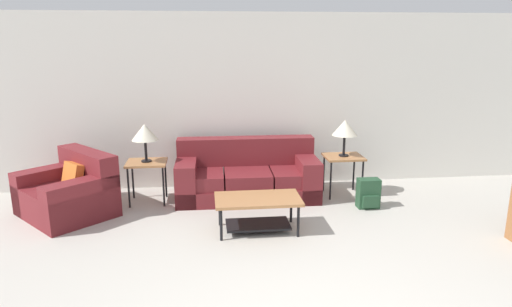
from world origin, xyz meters
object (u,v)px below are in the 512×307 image
at_px(side_table_right, 343,160).
at_px(backpack, 368,194).
at_px(armchair, 69,193).
at_px(coffee_table, 258,206).
at_px(side_table_left, 147,166).
at_px(couch, 247,177).
at_px(table_lamp_left, 145,133).
at_px(table_lamp_right, 345,128).

xyz_separation_m(side_table_right, backpack, (0.19, -0.55, -0.33)).
height_order(armchair, coffee_table, armchair).
bearing_deg(side_table_left, couch, 2.99).
xyz_separation_m(armchair, side_table_right, (3.73, 0.34, 0.23)).
height_order(armchair, table_lamp_left, table_lamp_left).
bearing_deg(coffee_table, side_table_right, 39.90).
height_order(armchair, side_table_right, armchair).
xyz_separation_m(table_lamp_left, backpack, (2.97, -0.55, -0.80)).
relative_size(coffee_table, table_lamp_right, 1.92).
distance_m(couch, table_lamp_right, 1.55).
height_order(table_lamp_left, backpack, table_lamp_left).
bearing_deg(side_table_right, table_lamp_left, 180.00).
xyz_separation_m(side_table_left, table_lamp_right, (2.78, 0.00, 0.47)).
bearing_deg(table_lamp_left, side_table_left, -45.00).
bearing_deg(coffee_table, armchair, 161.14).
bearing_deg(side_table_right, couch, 177.01).
distance_m(side_table_left, table_lamp_left, 0.47).
bearing_deg(table_lamp_right, table_lamp_left, 180.00).
distance_m(armchair, coffee_table, 2.49).
bearing_deg(backpack, side_table_right, 109.45).
bearing_deg(table_lamp_right, coffee_table, -140.10).
distance_m(coffee_table, table_lamp_right, 1.92).
relative_size(couch, armchair, 1.39).
bearing_deg(side_table_left, table_lamp_left, 135.00).
height_order(coffee_table, table_lamp_right, table_lamp_right).
distance_m(side_table_left, table_lamp_right, 2.82).
relative_size(table_lamp_left, backpack, 1.31).
bearing_deg(side_table_left, coffee_table, -39.35).
bearing_deg(coffee_table, side_table_left, 140.65).
height_order(side_table_right, backpack, side_table_right).
relative_size(armchair, table_lamp_right, 2.76).
distance_m(couch, side_table_right, 1.41).
bearing_deg(side_table_right, backpack, -70.55).
bearing_deg(table_lamp_left, armchair, -160.13).
relative_size(couch, side_table_right, 3.42).
relative_size(side_table_right, table_lamp_right, 1.12).
relative_size(coffee_table, side_table_left, 1.71).
bearing_deg(table_lamp_left, couch, 2.99).
bearing_deg(coffee_table, table_lamp_left, 140.65).
xyz_separation_m(armchair, backpack, (3.93, -0.21, -0.09)).
xyz_separation_m(couch, side_table_right, (1.39, -0.07, 0.22)).
height_order(table_lamp_right, backpack, table_lamp_right).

